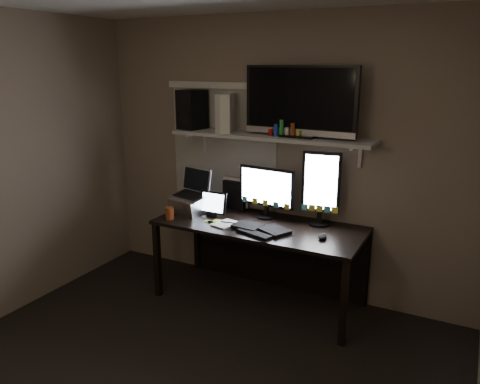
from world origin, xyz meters
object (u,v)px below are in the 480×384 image
Objects in this scene: monitor_portrait at (321,188)px; tv at (300,102)px; mouse at (323,237)px; keyboard at (261,229)px; laptop at (190,192)px; cup at (170,213)px; speaker at (192,110)px; game_console at (228,113)px; tablet at (214,204)px; desk at (265,239)px; monitor_landscape at (266,192)px.

tv is at bearing 179.48° from monitor_portrait.
tv reaches higher than mouse.
keyboard is 1.22× the size of laptop.
cup is at bearing 177.35° from mouse.
speaker reaches higher than monitor_portrait.
keyboard is 0.85m from cup.
laptop reaches higher than mouse.
game_console is 0.38m from speaker.
tablet is (-0.93, -0.22, -0.21)m from monitor_portrait.
mouse is at bearing -19.95° from desk.
desk is 0.88m from cup.
desk is at bearing 22.27° from laptop.
monitor_portrait is at bearing 103.47° from mouse.
game_console reaches higher than desk.
tablet is at bearing 13.85° from laptop.
desk is 6.79× the size of tablet.
game_console is 0.94× the size of speaker.
monitor_portrait reaches higher than tablet.
monitor_landscape is 1.10× the size of keyboard.
monitor_landscape is 4.89× the size of cup.
keyboard is 1.32m from speaker.
keyboard is at bearing 2.70° from laptop.
laptop is at bearing -58.08° from speaker.
speaker is at bearing -178.92° from tv.
game_console is at bearing 48.63° from laptop.
monitor_portrait is 2.45× the size of tablet.
laptop reaches higher than tablet.
mouse is (0.13, -0.32, -0.31)m from monitor_portrait.
laptop is at bearing -161.77° from game_console.
tv is (0.28, 0.01, 0.80)m from monitor_landscape.
desk is 0.33m from keyboard.
cup reaches higher than desk.
tv is 0.70m from game_console.
cup is (-0.75, -0.44, -0.18)m from monitor_landscape.
monitor_landscape is 0.72m from laptop.
monitor_portrait is at bearing 8.82° from tv.
tablet is 0.40m from cup.
monitor_landscape is at bearing -175.75° from tv.
cup is (-0.31, -0.26, -0.06)m from tablet.
tv reaches higher than speaker.
game_console reaches higher than monitor_portrait.
keyboard is at bearing 175.43° from mouse.
mouse is at bearing -5.47° from tablet.
mouse is 0.39× the size of tablet.
monitor_portrait is at bearing 21.18° from cup.
tablet is at bearing -21.82° from speaker.
laptop is 3.65× the size of cup.
monitor_landscape reaches higher than desk.
keyboard is 1.85× the size of tablet.
tablet is 2.42× the size of cup.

